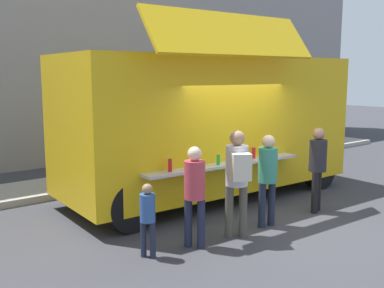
% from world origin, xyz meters
% --- Properties ---
extents(ground_plane, '(60.00, 60.00, 0.00)m').
position_xyz_m(ground_plane, '(0.00, 0.00, 0.00)').
color(ground_plane, '#38383D').
extents(food_truck_main, '(6.59, 3.23, 3.82)m').
position_xyz_m(food_truck_main, '(0.35, 1.87, 1.67)').
color(food_truck_main, gold).
rests_on(food_truck_main, ground).
extents(trash_bin, '(0.60, 0.60, 0.86)m').
position_xyz_m(trash_bin, '(4.83, 4.19, 0.43)').
color(trash_bin, '#2C5D37').
rests_on(trash_bin, ground).
extents(customer_front_ordering, '(0.34, 0.34, 1.65)m').
position_xyz_m(customer_front_ordering, '(-0.19, -0.32, 0.99)').
color(customer_front_ordering, '#1E2538').
rests_on(customer_front_ordering, ground).
extents(customer_mid_with_backpack, '(0.50, 0.58, 1.80)m').
position_xyz_m(customer_mid_with_backpack, '(-1.01, -0.39, 1.10)').
color(customer_mid_with_backpack, '#4F4B41').
rests_on(customer_mid_with_backpack, ground).
extents(customer_rear_waiting, '(0.33, 0.33, 1.61)m').
position_xyz_m(customer_rear_waiting, '(-1.83, -0.29, 0.96)').
color(customer_rear_waiting, '#1F233A').
rests_on(customer_rear_waiting, ground).
extents(customer_extra_browsing, '(0.34, 0.34, 1.67)m').
position_xyz_m(customer_extra_browsing, '(1.22, -0.35, 1.00)').
color(customer_extra_browsing, black).
rests_on(customer_extra_browsing, ground).
extents(child_near_queue, '(0.23, 0.23, 1.12)m').
position_xyz_m(child_near_queue, '(-2.61, -0.16, 0.67)').
color(child_near_queue, '#1F2538').
rests_on(child_near_queue, ground).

